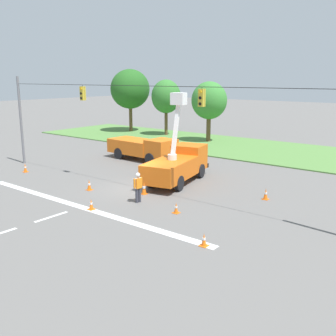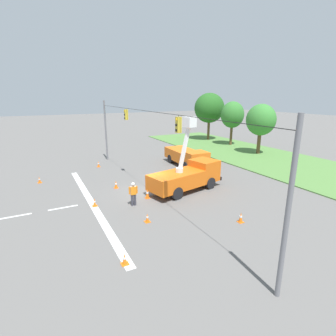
{
  "view_description": "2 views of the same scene",
  "coord_description": "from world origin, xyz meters",
  "px_view_note": "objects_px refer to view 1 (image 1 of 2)",
  "views": [
    {
      "loc": [
        16.76,
        -18.13,
        7.09
      ],
      "look_at": [
        1.68,
        1.09,
        1.45
      ],
      "focal_mm": 42.0,
      "sensor_mm": 36.0,
      "label": 1
    },
    {
      "loc": [
        18.77,
        -7.9,
        7.74
      ],
      "look_at": [
        -0.77,
        2.2,
        1.63
      ],
      "focal_mm": 28.0,
      "sensor_mm": 36.0,
      "label": 2
    }
  ],
  "objects_px": {
    "utility_truck_support_near": "(143,147)",
    "road_worker": "(138,186)",
    "traffic_cone_near_bucket": "(176,208)",
    "traffic_cone_lane_edge_a": "(266,194)",
    "tree_centre": "(209,101)",
    "traffic_cone_lane_edge_b": "(204,240)",
    "tree_west": "(166,97)",
    "utility_truck_bucket_lift": "(178,163)",
    "traffic_cone_mid_right": "(91,204)",
    "tree_far_west": "(130,89)",
    "traffic_cone_foreground_left": "(25,168)",
    "traffic_cone_mid_left": "(144,188)",
    "traffic_cone_foreground_right": "(89,185)"
  },
  "relations": [
    {
      "from": "utility_truck_support_near",
      "to": "road_worker",
      "type": "distance_m",
      "value": 12.05
    },
    {
      "from": "traffic_cone_near_bucket",
      "to": "traffic_cone_lane_edge_a",
      "type": "xyz_separation_m",
      "value": [
        2.74,
        5.22,
        0.05
      ]
    },
    {
      "from": "tree_centre",
      "to": "traffic_cone_lane_edge_a",
      "type": "relative_size",
      "value": 9.9
    },
    {
      "from": "traffic_cone_lane_edge_a",
      "to": "traffic_cone_lane_edge_b",
      "type": "relative_size",
      "value": 1.17
    },
    {
      "from": "tree_west",
      "to": "utility_truck_bucket_lift",
      "type": "xyz_separation_m",
      "value": [
        14.51,
        -17.01,
        -3.47
      ]
    },
    {
      "from": "utility_truck_support_near",
      "to": "traffic_cone_mid_right",
      "type": "bearing_deg",
      "value": -60.63
    },
    {
      "from": "traffic_cone_near_bucket",
      "to": "traffic_cone_lane_edge_b",
      "type": "bearing_deg",
      "value": -37.13
    },
    {
      "from": "tree_far_west",
      "to": "tree_west",
      "type": "distance_m",
      "value": 5.91
    },
    {
      "from": "traffic_cone_foreground_left",
      "to": "traffic_cone_mid_left",
      "type": "height_order",
      "value": "traffic_cone_mid_left"
    },
    {
      "from": "traffic_cone_mid_right",
      "to": "road_worker",
      "type": "bearing_deg",
      "value": 65.62
    },
    {
      "from": "traffic_cone_lane_edge_b",
      "to": "traffic_cone_mid_left",
      "type": "bearing_deg",
      "value": 149.58
    },
    {
      "from": "traffic_cone_mid_right",
      "to": "tree_far_west",
      "type": "bearing_deg",
      "value": 129.43
    },
    {
      "from": "traffic_cone_foreground_left",
      "to": "utility_truck_bucket_lift",
      "type": "bearing_deg",
      "value": 24.41
    },
    {
      "from": "traffic_cone_foreground_right",
      "to": "traffic_cone_near_bucket",
      "type": "bearing_deg",
      "value": -0.54
    },
    {
      "from": "utility_truck_bucket_lift",
      "to": "traffic_cone_lane_edge_a",
      "type": "relative_size",
      "value": 10.31
    },
    {
      "from": "tree_far_west",
      "to": "utility_truck_support_near",
      "type": "xyz_separation_m",
      "value": [
        13.55,
        -12.77,
        -4.49
      ]
    },
    {
      "from": "road_worker",
      "to": "traffic_cone_mid_left",
      "type": "bearing_deg",
      "value": 119.74
    },
    {
      "from": "tree_centre",
      "to": "utility_truck_bucket_lift",
      "type": "bearing_deg",
      "value": -64.46
    },
    {
      "from": "road_worker",
      "to": "traffic_cone_foreground_right",
      "type": "bearing_deg",
      "value": -179.03
    },
    {
      "from": "utility_truck_bucket_lift",
      "to": "utility_truck_support_near",
      "type": "relative_size",
      "value": 1.04
    },
    {
      "from": "traffic_cone_foreground_left",
      "to": "traffic_cone_near_bucket",
      "type": "bearing_deg",
      "value": -1.3
    },
    {
      "from": "traffic_cone_foreground_right",
      "to": "traffic_cone_lane_edge_a",
      "type": "xyz_separation_m",
      "value": [
        9.81,
        5.16,
        -0.01
      ]
    },
    {
      "from": "tree_far_west",
      "to": "traffic_cone_foreground_left",
      "type": "bearing_deg",
      "value": -66.57
    },
    {
      "from": "traffic_cone_mid_right",
      "to": "traffic_cone_lane_edge_a",
      "type": "xyz_separation_m",
      "value": [
        6.76,
        7.64,
        0.04
      ]
    },
    {
      "from": "tree_far_west",
      "to": "tree_west",
      "type": "xyz_separation_m",
      "value": [
        5.85,
        0.19,
        -0.81
      ]
    },
    {
      "from": "utility_truck_support_near",
      "to": "traffic_cone_mid_left",
      "type": "relative_size",
      "value": 8.49
    },
    {
      "from": "utility_truck_bucket_lift",
      "to": "traffic_cone_foreground_right",
      "type": "height_order",
      "value": "utility_truck_bucket_lift"
    },
    {
      "from": "traffic_cone_foreground_right",
      "to": "tree_centre",
      "type": "bearing_deg",
      "value": 101.69
    },
    {
      "from": "traffic_cone_near_bucket",
      "to": "traffic_cone_foreground_left",
      "type": "bearing_deg",
      "value": 178.7
    },
    {
      "from": "utility_truck_support_near",
      "to": "traffic_cone_near_bucket",
      "type": "distance_m",
      "value": 14.18
    },
    {
      "from": "traffic_cone_lane_edge_a",
      "to": "traffic_cone_foreground_right",
      "type": "bearing_deg",
      "value": -152.26
    },
    {
      "from": "traffic_cone_foreground_left",
      "to": "traffic_cone_near_bucket",
      "type": "distance_m",
      "value": 14.76
    },
    {
      "from": "traffic_cone_foreground_right",
      "to": "traffic_cone_lane_edge_b",
      "type": "xyz_separation_m",
      "value": [
        10.55,
        -2.71,
        -0.06
      ]
    },
    {
      "from": "tree_centre",
      "to": "traffic_cone_foreground_left",
      "type": "bearing_deg",
      "value": -99.0
    },
    {
      "from": "tree_centre",
      "to": "traffic_cone_foreground_right",
      "type": "height_order",
      "value": "tree_centre"
    },
    {
      "from": "road_worker",
      "to": "traffic_cone_lane_edge_b",
      "type": "relative_size",
      "value": 3.05
    },
    {
      "from": "traffic_cone_foreground_right",
      "to": "traffic_cone_mid_right",
      "type": "relative_size",
      "value": 1.13
    },
    {
      "from": "tree_west",
      "to": "tree_far_west",
      "type": "bearing_deg",
      "value": -178.13
    },
    {
      "from": "utility_truck_bucket_lift",
      "to": "traffic_cone_foreground_left",
      "type": "distance_m",
      "value": 12.03
    },
    {
      "from": "road_worker",
      "to": "traffic_cone_lane_edge_b",
      "type": "bearing_deg",
      "value": -23.63
    },
    {
      "from": "utility_truck_support_near",
      "to": "traffic_cone_lane_edge_b",
      "type": "height_order",
      "value": "utility_truck_support_near"
    },
    {
      "from": "tree_west",
      "to": "traffic_cone_mid_right",
      "type": "relative_size",
      "value": 11.26
    },
    {
      "from": "tree_west",
      "to": "traffic_cone_mid_right",
      "type": "distance_m",
      "value": 28.92
    },
    {
      "from": "utility_truck_bucket_lift",
      "to": "utility_truck_support_near",
      "type": "height_order",
      "value": "utility_truck_bucket_lift"
    },
    {
      "from": "tree_centre",
      "to": "traffic_cone_lane_edge_a",
      "type": "height_order",
      "value": "tree_centre"
    },
    {
      "from": "tree_west",
      "to": "traffic_cone_lane_edge_b",
      "type": "height_order",
      "value": "tree_west"
    },
    {
      "from": "tree_west",
      "to": "utility_truck_support_near",
      "type": "xyz_separation_m",
      "value": [
        7.7,
        -12.96,
        -3.67
      ]
    },
    {
      "from": "traffic_cone_near_bucket",
      "to": "traffic_cone_foreground_right",
      "type": "bearing_deg",
      "value": 179.46
    },
    {
      "from": "utility_truck_support_near",
      "to": "road_worker",
      "type": "bearing_deg",
      "value": -49.8
    },
    {
      "from": "tree_far_west",
      "to": "traffic_cone_mid_right",
      "type": "relative_size",
      "value": 13.41
    }
  ]
}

